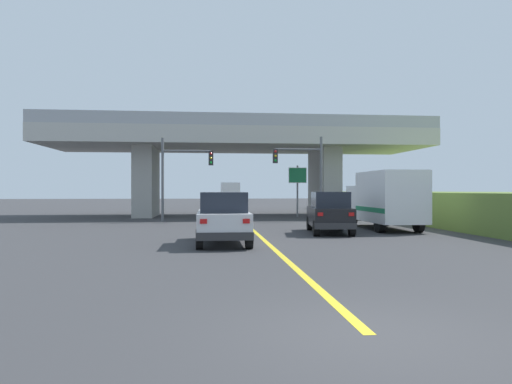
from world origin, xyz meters
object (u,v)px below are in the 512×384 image
Objects in this scene: suv_crossing at (329,212)px; traffic_signal_farside at (180,169)px; semi_truck_distant at (230,194)px; traffic_signal_nearside at (305,168)px; highway_sign at (298,180)px; box_truck at (385,199)px; suv_lead at (223,218)px.

traffic_signal_farside is (-7.77, 9.34, 2.49)m from suv_crossing.
semi_truck_distant is (4.69, 30.11, -1.88)m from traffic_signal_farside.
highway_sign is (0.40, 4.81, -0.69)m from traffic_signal_nearside.
traffic_signal_farside reaches higher than box_truck.
suv_crossing is 0.82× the size of traffic_signal_farside.
highway_sign is at bearing 101.34° from box_truck.
highway_sign is (-2.43, 12.12, 1.30)m from box_truck.
box_truck is 1.15× the size of traffic_signal_farside.
highway_sign reaches higher than box_truck.
highway_sign reaches higher than suv_lead.
box_truck is 13.70m from traffic_signal_farside.
semi_truck_distant is at bearing 99.98° from box_truck.
suv_lead is at bearing -109.63° from highway_sign.
suv_crossing is 12.41m from traffic_signal_farside.
box_truck is 1.59× the size of highway_sign.
suv_lead is at bearing -114.53° from traffic_signal_nearside.
highway_sign is 25.88m from semi_truck_distant.
suv_crossing is at bearing -85.53° from semi_truck_distant.
traffic_signal_nearside is (-2.84, 7.31, 2.00)m from box_truck.
highway_sign reaches higher than semi_truck_distant.
suv_lead is 0.64× the size of semi_truck_distant.
suv_lead is 0.80× the size of traffic_signal_nearside.
box_truck is at bearing -68.79° from traffic_signal_nearside.
traffic_signal_farside is 1.39× the size of highway_sign.
suv_lead and suv_crossing have the same top height.
box_truck is 12.43m from highway_sign.
highway_sign is at bearing 27.45° from traffic_signal_farside.
semi_truck_distant is (-3.09, 39.46, 0.61)m from suv_crossing.
highway_sign is (6.41, 17.97, 1.90)m from suv_lead.
suv_crossing is at bearing -94.52° from highway_sign.
traffic_signal_farside is at bearing 100.44° from suv_lead.
traffic_signal_nearside is 8.47m from traffic_signal_farside.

